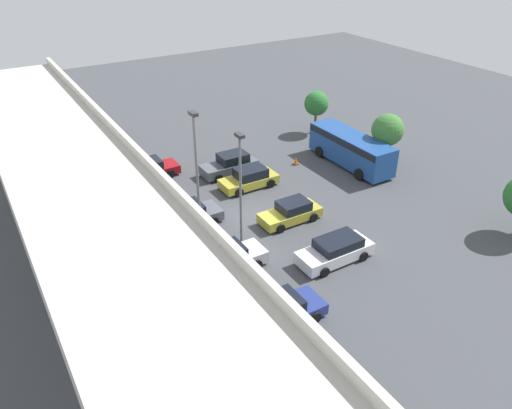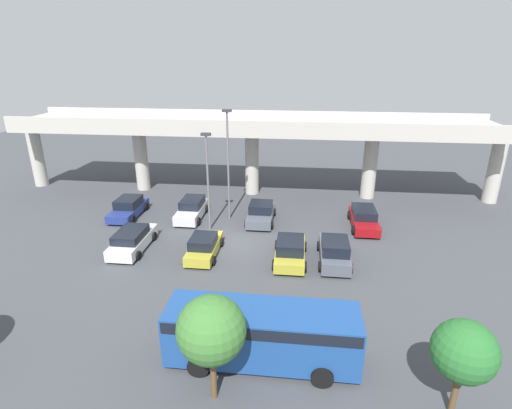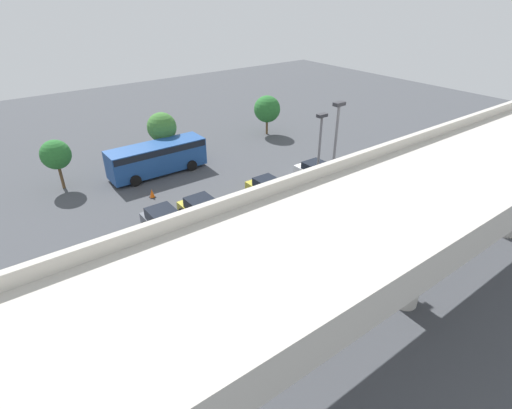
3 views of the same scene
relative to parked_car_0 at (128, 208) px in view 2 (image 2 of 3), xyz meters
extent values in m
plane|color=#424449|center=(9.60, -4.49, -0.72)|extent=(94.71, 94.71, 0.00)
cube|color=#BCB7AD|center=(9.60, 7.09, 5.84)|extent=(44.20, 6.90, 0.90)
cube|color=#BCB7AD|center=(9.60, 3.79, 6.57)|extent=(44.20, 0.30, 0.55)
cube|color=#BCB7AD|center=(9.60, 10.40, 6.57)|extent=(44.20, 0.30, 0.55)
cylinder|color=#BCB7AD|center=(-12.50, 7.09, 2.34)|extent=(1.30, 1.30, 6.11)
cylinder|color=#BCB7AD|center=(-1.45, 7.09, 2.34)|extent=(1.30, 1.30, 6.11)
cylinder|color=#BCB7AD|center=(9.60, 7.09, 2.34)|extent=(1.30, 1.30, 6.11)
cylinder|color=#BCB7AD|center=(20.65, 7.09, 2.34)|extent=(1.30, 1.30, 6.11)
cylinder|color=#BCB7AD|center=(31.70, 7.09, 2.34)|extent=(1.30, 1.30, 6.11)
cube|color=navy|center=(0.00, -0.06, -0.21)|extent=(1.90, 4.66, 0.64)
cube|color=black|center=(0.00, 0.13, 0.47)|extent=(1.75, 2.30, 0.72)
cylinder|color=black|center=(0.97, -1.50, -0.38)|extent=(0.22, 0.68, 0.68)
cylinder|color=black|center=(-0.97, -1.50, -0.38)|extent=(0.22, 0.68, 0.68)
cylinder|color=black|center=(0.97, 1.39, -0.38)|extent=(0.22, 0.68, 0.68)
cylinder|color=black|center=(-0.97, 1.39, -0.38)|extent=(0.22, 0.68, 0.68)
cube|color=silver|center=(2.80, -5.82, -0.17)|extent=(1.88, 4.84, 0.75)
cube|color=black|center=(2.80, -6.04, 0.50)|extent=(1.73, 2.74, 0.58)
cylinder|color=black|center=(1.84, -4.32, -0.40)|extent=(0.22, 0.63, 0.63)
cylinder|color=black|center=(3.77, -4.32, -0.40)|extent=(0.22, 0.63, 0.63)
cylinder|color=black|center=(1.84, -7.32, -0.40)|extent=(0.22, 0.63, 0.63)
cylinder|color=black|center=(3.77, -7.32, -0.40)|extent=(0.22, 0.63, 0.63)
cube|color=silver|center=(5.40, 0.14, -0.15)|extent=(1.81, 4.61, 0.76)
cube|color=black|center=(5.40, 0.47, 0.55)|extent=(1.66, 2.52, 0.65)
cylinder|color=black|center=(6.33, -1.29, -0.38)|extent=(0.22, 0.67, 0.67)
cylinder|color=black|center=(4.47, -1.29, -0.38)|extent=(0.22, 0.67, 0.67)
cylinder|color=black|center=(6.33, 1.57, -0.38)|extent=(0.22, 0.67, 0.67)
cylinder|color=black|center=(4.47, 1.57, -0.38)|extent=(0.22, 0.67, 0.67)
cube|color=gold|center=(7.98, -6.09, -0.22)|extent=(1.74, 4.40, 0.65)
cube|color=black|center=(7.98, -6.37, 0.43)|extent=(1.60, 2.11, 0.65)
cylinder|color=black|center=(7.08, -4.73, -0.40)|extent=(0.22, 0.63, 0.63)
cylinder|color=black|center=(8.87, -4.73, -0.40)|extent=(0.22, 0.63, 0.63)
cylinder|color=black|center=(7.08, -7.46, -0.40)|extent=(0.22, 0.63, 0.63)
cylinder|color=black|center=(8.87, -7.46, -0.40)|extent=(0.22, 0.63, 0.63)
cube|color=#515660|center=(11.19, 0.02, -0.19)|extent=(1.97, 4.38, 0.70)
cube|color=black|center=(11.19, 0.15, 0.50)|extent=(1.81, 2.04, 0.69)
cylinder|color=black|center=(12.20, -1.34, -0.39)|extent=(0.22, 0.65, 0.65)
cylinder|color=black|center=(10.19, -1.34, -0.39)|extent=(0.22, 0.65, 0.65)
cylinder|color=black|center=(12.20, 1.38, -0.39)|extent=(0.22, 0.65, 0.65)
cylinder|color=black|center=(10.19, 1.38, -0.39)|extent=(0.22, 0.65, 0.65)
cube|color=gold|center=(13.79, -6.21, -0.20)|extent=(1.90, 4.54, 0.65)
cube|color=black|center=(13.79, -6.38, 0.49)|extent=(1.75, 2.32, 0.73)
cylinder|color=black|center=(12.82, -4.80, -0.37)|extent=(0.22, 0.70, 0.70)
cylinder|color=black|center=(14.76, -4.80, -0.37)|extent=(0.22, 0.70, 0.70)
cylinder|color=black|center=(12.82, -7.62, -0.37)|extent=(0.22, 0.70, 0.70)
cylinder|color=black|center=(14.76, -7.62, -0.37)|extent=(0.22, 0.70, 0.70)
cube|color=#515660|center=(16.66, -6.03, -0.14)|extent=(1.84, 4.66, 0.78)
cube|color=black|center=(16.66, -6.42, 0.61)|extent=(1.69, 2.31, 0.73)
cylinder|color=black|center=(15.72, -4.58, -0.38)|extent=(0.22, 0.67, 0.67)
cylinder|color=black|center=(17.60, -4.58, -0.38)|extent=(0.22, 0.67, 0.67)
cylinder|color=black|center=(15.72, -7.47, -0.38)|extent=(0.22, 0.67, 0.67)
cylinder|color=black|center=(17.60, -7.47, -0.38)|extent=(0.22, 0.67, 0.67)
cube|color=maroon|center=(19.37, -0.11, -0.20)|extent=(1.86, 4.90, 0.66)
cube|color=black|center=(19.37, 0.11, 0.46)|extent=(1.71, 2.59, 0.66)
cylinder|color=black|center=(20.33, -1.63, -0.37)|extent=(0.22, 0.69, 0.69)
cylinder|color=black|center=(18.42, -1.63, -0.37)|extent=(0.22, 0.69, 0.69)
cylinder|color=black|center=(20.33, 1.40, -0.37)|extent=(0.22, 0.69, 0.69)
cylinder|color=black|center=(18.42, 1.40, -0.37)|extent=(0.22, 0.69, 0.69)
cube|color=#1E478C|center=(12.87, -15.63, 0.73)|extent=(8.37, 2.39, 2.39)
cube|color=black|center=(12.87, -15.63, 1.58)|extent=(8.20, 2.44, 0.52)
cylinder|color=black|center=(15.46, -14.41, -0.25)|extent=(0.94, 0.29, 0.94)
cylinder|color=black|center=(15.46, -16.84, -0.25)|extent=(0.94, 0.29, 0.94)
cylinder|color=black|center=(10.28, -14.41, -0.25)|extent=(0.94, 0.29, 0.94)
cylinder|color=black|center=(10.28, -16.84, -0.25)|extent=(0.94, 0.29, 0.94)
cylinder|color=slate|center=(8.54, 0.40, 3.65)|extent=(0.16, 0.16, 8.73)
cube|color=#333338|center=(8.54, 0.40, 8.11)|extent=(0.70, 0.35, 0.20)
cylinder|color=slate|center=(7.40, -1.90, 2.95)|extent=(0.16, 0.16, 7.34)
cube|color=#333338|center=(7.40, -1.90, 6.72)|extent=(0.70, 0.35, 0.20)
cylinder|color=brown|center=(11.18, -17.86, 0.35)|extent=(0.24, 0.24, 2.13)
sphere|color=#3D7533|center=(11.18, -17.86, 2.53)|extent=(2.64, 2.64, 2.64)
cylinder|color=brown|center=(20.32, -17.57, 0.24)|extent=(0.24, 0.24, 1.92)
sphere|color=#286B2D|center=(20.32, -17.57, 2.19)|extent=(2.32, 2.32, 2.32)
cube|color=black|center=(15.24, -11.71, -0.70)|extent=(0.44, 0.44, 0.04)
cone|color=#EA590F|center=(15.24, -11.71, -0.37)|extent=(0.40, 0.40, 0.70)
camera|label=1|loc=(-15.94, 11.15, 17.58)|focal=35.00mm
camera|label=2|loc=(14.22, -29.80, 12.15)|focal=28.00mm
camera|label=3|loc=(25.19, 15.06, 13.89)|focal=28.00mm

